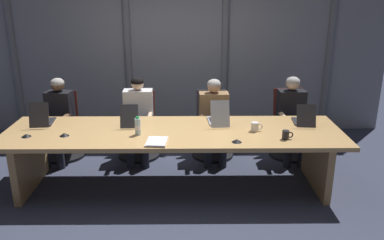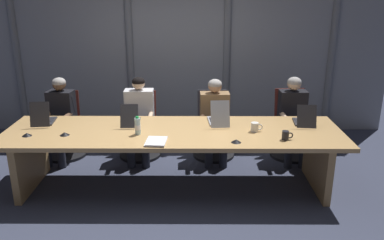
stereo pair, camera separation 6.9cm
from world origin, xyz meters
TOP-DOWN VIEW (x-y plane):
  - ground_plane at (0.00, 0.00)m, footprint 13.81×13.81m
  - conference_table at (0.00, 0.00)m, footprint 3.99×1.11m
  - curtain_backdrop at (-0.00, 2.14)m, footprint 6.90×0.17m
  - laptop_left_end at (-1.62, 0.24)m, footprint 0.27×0.43m
  - laptop_left_mid at (-0.54, 0.23)m, footprint 0.23×0.42m
  - laptop_center at (0.55, 0.26)m, footprint 0.26×0.48m
  - laptop_right_mid at (1.60, 0.23)m, footprint 0.26×0.42m
  - office_chair_left_end at (-1.64, 1.01)m, footprint 0.60×0.60m
  - office_chair_left_mid at (-0.54, 1.01)m, footprint 0.60×0.60m
  - office_chair_center at (0.53, 1.01)m, footprint 0.60×0.60m
  - office_chair_right_mid at (1.66, 1.01)m, footprint 0.60×0.60m
  - person_left_end at (-1.63, 0.85)m, footprint 0.40×0.57m
  - person_left_mid at (-0.52, 0.85)m, footprint 0.42×0.55m
  - person_center at (0.54, 0.85)m, footprint 0.43×0.55m
  - person_right_mid at (1.63, 0.85)m, footprint 0.39×0.55m
  - water_bottle_primary at (-0.40, -0.13)m, footprint 0.07×0.07m
  - coffee_mug_near at (1.27, -0.29)m, footprint 0.12×0.08m
  - coffee_mug_far at (0.96, -0.02)m, footprint 0.14×0.09m
  - conference_mic_left_side at (-1.66, -0.19)m, footprint 0.11×0.11m
  - conference_mic_middle at (-1.24, -0.16)m, footprint 0.11×0.11m
  - conference_mic_right_side at (0.71, -0.38)m, footprint 0.11×0.11m
  - spiral_notepad at (-0.17, -0.38)m, footprint 0.24×0.32m

SIDE VIEW (x-z plane):
  - ground_plane at x=0.00m, z-range 0.00..0.00m
  - office_chair_left_end at x=-1.64m, z-range -0.11..0.81m
  - office_chair_left_mid at x=-0.54m, z-range -0.11..0.81m
  - office_chair_center at x=0.53m, z-range -0.11..0.82m
  - office_chair_right_mid at x=1.66m, z-range -0.12..0.84m
  - conference_table at x=0.00m, z-range 0.23..0.97m
  - person_center at x=0.54m, z-range 0.08..1.23m
  - person_left_end at x=-1.63m, z-range 0.08..1.25m
  - person_left_mid at x=-0.52m, z-range 0.08..1.25m
  - person_right_mid at x=1.63m, z-range 0.08..1.26m
  - spiral_notepad at x=-0.17m, z-range 0.74..0.76m
  - conference_mic_left_side at x=-1.66m, z-range 0.74..0.78m
  - conference_mic_middle at x=-1.24m, z-range 0.74..0.78m
  - conference_mic_right_side at x=0.71m, z-range 0.74..0.78m
  - coffee_mug_near at x=1.27m, z-range 0.74..0.84m
  - coffee_mug_far at x=0.96m, z-range 0.74..0.85m
  - laptop_right_mid at x=1.60m, z-range 0.66..0.93m
  - laptop_left_mid at x=-0.54m, z-range 0.65..0.94m
  - laptop_left_end at x=-1.62m, z-range 0.64..0.96m
  - laptop_center at x=0.55m, z-range 0.64..0.97m
  - water_bottle_primary at x=-0.40m, z-range 0.73..0.95m
  - curtain_backdrop at x=0.00m, z-range 0.00..3.10m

